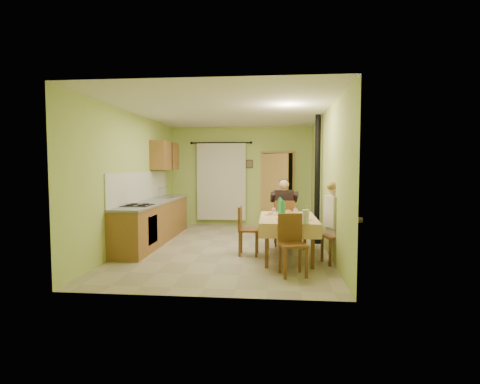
# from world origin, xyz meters

# --- Properties ---
(floor) EXTENTS (4.00, 6.00, 0.01)m
(floor) POSITION_xyz_m (0.00, 0.00, 0.00)
(floor) COLOR tan
(floor) RESTS_ON ground
(room_shell) EXTENTS (4.04, 6.04, 2.82)m
(room_shell) POSITION_xyz_m (0.00, 0.00, 1.82)
(room_shell) COLOR #B7CF6A
(room_shell) RESTS_ON ground
(kitchen_run) EXTENTS (0.64, 3.64, 1.56)m
(kitchen_run) POSITION_xyz_m (-1.71, 0.40, 0.48)
(kitchen_run) COLOR brown
(kitchen_run) RESTS_ON ground
(upper_cabinets) EXTENTS (0.35, 1.40, 0.70)m
(upper_cabinets) POSITION_xyz_m (-1.82, 1.70, 1.95)
(upper_cabinets) COLOR brown
(upper_cabinets) RESTS_ON room_shell
(curtain) EXTENTS (1.70, 0.07, 2.22)m
(curtain) POSITION_xyz_m (-0.55, 2.90, 1.26)
(curtain) COLOR black
(curtain) RESTS_ON ground
(doorway) EXTENTS (0.96, 0.48, 2.15)m
(doorway) POSITION_xyz_m (1.02, 2.87, 1.05)
(doorway) COLOR black
(doorway) RESTS_ON ground
(dining_table) EXTENTS (1.05, 1.72, 0.76)m
(dining_table) POSITION_xyz_m (1.22, -0.82, 0.38)
(dining_table) COLOR #DCAD79
(dining_table) RESTS_ON ground
(tableware) EXTENTS (0.83, 1.63, 0.33)m
(tableware) POSITION_xyz_m (1.23, -0.92, 0.83)
(tableware) COLOR white
(tableware) RESTS_ON dining_table
(chair_far) EXTENTS (0.43, 0.43, 0.97)m
(chair_far) POSITION_xyz_m (1.17, 0.27, 0.29)
(chair_far) COLOR brown
(chair_far) RESTS_ON ground
(chair_near) EXTENTS (0.47, 0.47, 0.95)m
(chair_near) POSITION_xyz_m (1.26, -1.92, 0.29)
(chair_near) COLOR brown
(chair_near) RESTS_ON ground
(chair_right) EXTENTS (0.50, 0.50, 0.96)m
(chair_right) POSITION_xyz_m (2.04, -1.14, 0.29)
(chair_right) COLOR brown
(chair_right) RESTS_ON ground
(chair_left) EXTENTS (0.38, 0.38, 0.93)m
(chair_left) POSITION_xyz_m (0.47, -0.66, 0.29)
(chair_left) COLOR brown
(chair_left) RESTS_ON ground
(man_far) EXTENTS (0.59, 0.47, 1.39)m
(man_far) POSITION_xyz_m (1.17, 0.28, 0.88)
(man_far) COLOR black
(man_far) RESTS_ON chair_far
(man_right) EXTENTS (0.56, 0.64, 1.39)m
(man_right) POSITION_xyz_m (2.03, -1.14, 0.88)
(man_right) COLOR beige
(man_right) RESTS_ON chair_right
(stove_flue) EXTENTS (0.24, 0.24, 2.80)m
(stove_flue) POSITION_xyz_m (1.90, 0.60, 1.02)
(stove_flue) COLOR black
(stove_flue) RESTS_ON ground
(picture_back) EXTENTS (0.19, 0.03, 0.23)m
(picture_back) POSITION_xyz_m (0.25, 2.97, 1.75)
(picture_back) COLOR black
(picture_back) RESTS_ON room_shell
(picture_right) EXTENTS (0.03, 0.31, 0.21)m
(picture_right) POSITION_xyz_m (1.97, 1.20, 1.85)
(picture_right) COLOR brown
(picture_right) RESTS_ON room_shell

